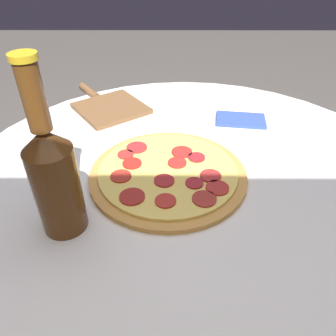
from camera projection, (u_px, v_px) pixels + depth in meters
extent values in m
cylinder|color=white|center=(186.00, 282.00, 0.85)|extent=(0.09, 0.09, 0.66)
cylinder|color=white|center=(192.00, 179.00, 0.64)|extent=(0.93, 0.93, 0.02)
cylinder|color=#C68E47|center=(168.00, 174.00, 0.63)|extent=(0.30, 0.30, 0.01)
cylinder|color=#EACC60|center=(168.00, 171.00, 0.62)|extent=(0.26, 0.26, 0.01)
cylinder|color=maroon|center=(132.00, 163.00, 0.63)|extent=(0.04, 0.04, 0.00)
cylinder|color=maroon|center=(132.00, 197.00, 0.55)|extent=(0.04, 0.04, 0.00)
cylinder|color=#AA2D21|center=(121.00, 176.00, 0.60)|extent=(0.04, 0.04, 0.00)
cylinder|color=#A72A26|center=(217.00, 188.00, 0.57)|extent=(0.04, 0.04, 0.00)
cylinder|color=#AA2B24|center=(165.00, 201.00, 0.55)|extent=(0.04, 0.04, 0.00)
cylinder|color=#A82A29|center=(211.00, 176.00, 0.60)|extent=(0.04, 0.04, 0.00)
cylinder|color=maroon|center=(137.00, 147.00, 0.68)|extent=(0.04, 0.04, 0.00)
cylinder|color=maroon|center=(194.00, 183.00, 0.58)|extent=(0.03, 0.03, 0.00)
cylinder|color=#A72823|center=(182.00, 152.00, 0.66)|extent=(0.04, 0.04, 0.00)
cylinder|color=maroon|center=(164.00, 181.00, 0.59)|extent=(0.04, 0.04, 0.00)
cylinder|color=maroon|center=(204.00, 199.00, 0.55)|extent=(0.04, 0.04, 0.00)
cylinder|color=maroon|center=(197.00, 157.00, 0.65)|extent=(0.03, 0.03, 0.00)
cylinder|color=#A92823|center=(177.00, 163.00, 0.63)|extent=(0.04, 0.04, 0.00)
cylinder|color=#A22C28|center=(126.00, 154.00, 0.66)|extent=(0.03, 0.03, 0.00)
cylinder|color=#563314|center=(58.00, 190.00, 0.48)|extent=(0.07, 0.07, 0.14)
cone|color=#563314|center=(45.00, 140.00, 0.43)|extent=(0.07, 0.07, 0.03)
cylinder|color=#563314|center=(33.00, 97.00, 0.40)|extent=(0.03, 0.03, 0.09)
cylinder|color=gold|center=(23.00, 56.00, 0.37)|extent=(0.03, 0.03, 0.01)
cube|color=brown|center=(111.00, 108.00, 0.85)|extent=(0.22, 0.22, 0.01)
cylinder|color=brown|center=(90.00, 92.00, 0.94)|extent=(0.08, 0.09, 0.02)
cube|color=#334C99|center=(241.00, 120.00, 0.80)|extent=(0.13, 0.09, 0.01)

